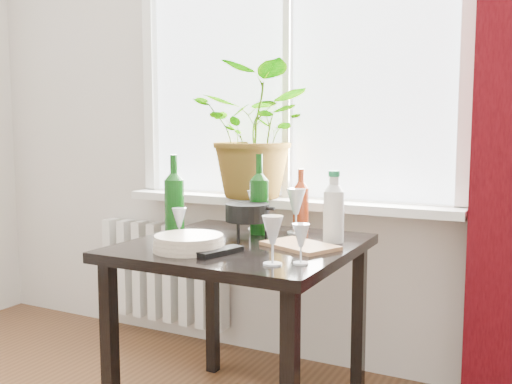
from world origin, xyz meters
The scene contains 18 objects.
window centered at (0.00, 2.22, 1.60)m, with size 1.72×0.08×1.62m.
windowsill centered at (0.00, 2.15, 0.82)m, with size 1.72×0.20×0.04m.
radiator centered at (-0.75, 2.18, 0.38)m, with size 0.80×0.10×0.55m.
table centered at (0.10, 1.55, 0.65)m, with size 0.85×0.85×0.74m.
potted_plant centered at (-0.11, 2.10, 1.17)m, with size 0.58×0.50×0.65m, color #1B651D.
wine_bottle_left centered at (-0.21, 1.54, 0.91)m, with size 0.08×0.08×0.35m, color #0C400D, non-canonical shape.
wine_bottle_right centered at (0.07, 1.74, 0.91)m, with size 0.08×0.08×0.34m, color #0B3D0D, non-canonical shape.
bottle_amber centered at (0.21, 1.88, 0.88)m, with size 0.07×0.07×0.28m, color maroon, non-canonical shape.
cleaning_bottle centered at (0.41, 1.72, 0.88)m, with size 0.08×0.08×0.28m, color silver, non-canonical shape.
wineglass_front_right centered at (0.36, 1.27, 0.82)m, with size 0.07×0.07×0.17m, color silver, non-canonical shape.
wineglass_far_right centered at (0.44, 1.32, 0.81)m, with size 0.06×0.06×0.14m, color white, non-canonical shape.
wineglass_back_center centered at (0.21, 1.83, 0.84)m, with size 0.08×0.08×0.20m, color silver, non-canonical shape.
wineglass_back_left centered at (0.02, 1.83, 0.83)m, with size 0.08×0.08×0.18m, color silver, non-canonical shape.
wineglass_front_left centered at (-0.13, 1.45, 0.81)m, with size 0.06×0.06×0.14m, color #B0B4BD, non-canonical shape.
plate_stack centered at (0.00, 1.33, 0.77)m, with size 0.26×0.26×0.06m, color beige.
fondue_pot centered at (0.07, 1.65, 0.81)m, with size 0.21×0.18×0.14m, color black, non-canonical shape.
tv_remote centered at (0.13, 1.32, 0.75)m, with size 0.06×0.19×0.02m, color black.
cutting_board centered at (0.34, 1.56, 0.75)m, with size 0.27×0.17×0.01m, color #A5744A.
Camera 1 is at (1.15, -0.38, 1.18)m, focal length 40.00 mm.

